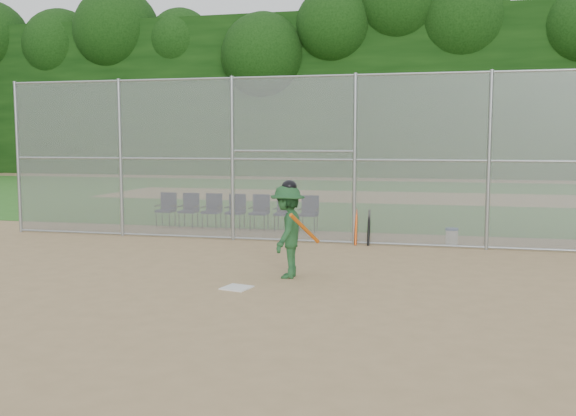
% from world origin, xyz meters
% --- Properties ---
extents(ground, '(100.00, 100.00, 0.00)m').
position_xyz_m(ground, '(0.00, 0.00, 0.00)').
color(ground, tan).
rests_on(ground, ground).
extents(grass_strip, '(100.00, 100.00, 0.00)m').
position_xyz_m(grass_strip, '(0.00, 18.00, 0.01)').
color(grass_strip, '#2A671E').
rests_on(grass_strip, ground).
extents(dirt_patch_far, '(24.00, 24.00, 0.00)m').
position_xyz_m(dirt_patch_far, '(0.00, 18.00, 0.01)').
color(dirt_patch_far, tan).
rests_on(dirt_patch_far, ground).
extents(backstop_fence, '(16.09, 0.09, 4.00)m').
position_xyz_m(backstop_fence, '(0.00, 5.00, 2.07)').
color(backstop_fence, gray).
rests_on(backstop_fence, ground).
extents(treeline, '(81.00, 60.00, 11.00)m').
position_xyz_m(treeline, '(0.00, 20.00, 5.50)').
color(treeline, black).
rests_on(treeline, ground).
extents(home_plate, '(0.52, 0.52, 0.02)m').
position_xyz_m(home_plate, '(-0.28, 0.04, 0.01)').
color(home_plate, white).
rests_on(home_plate, ground).
extents(batter_at_plate, '(0.93, 1.26, 1.75)m').
position_xyz_m(batter_at_plate, '(0.33, 1.08, 0.85)').
color(batter_at_plate, '#1F4F27').
rests_on(batter_at_plate, ground).
extents(water_cooler, '(0.31, 0.31, 0.39)m').
position_xyz_m(water_cooler, '(3.25, 5.56, 0.20)').
color(water_cooler, white).
rests_on(water_cooler, ground).
extents(spare_bats, '(0.36, 0.25, 0.85)m').
position_xyz_m(spare_bats, '(1.20, 4.96, 0.42)').
color(spare_bats, '#D84C14').
rests_on(spare_bats, ground).
extents(chair_0, '(0.54, 0.52, 0.96)m').
position_xyz_m(chair_0, '(-4.66, 6.92, 0.48)').
color(chair_0, '#0F1337').
rests_on(chair_0, ground).
extents(chair_1, '(0.54, 0.52, 0.96)m').
position_xyz_m(chair_1, '(-3.97, 6.92, 0.48)').
color(chair_1, '#0F1337').
rests_on(chair_1, ground).
extents(chair_2, '(0.54, 0.52, 0.96)m').
position_xyz_m(chair_2, '(-3.27, 6.92, 0.48)').
color(chair_2, '#0F1337').
rests_on(chair_2, ground).
extents(chair_3, '(0.54, 0.52, 0.96)m').
position_xyz_m(chair_3, '(-2.58, 6.92, 0.48)').
color(chair_3, '#0F1337').
rests_on(chair_3, ground).
extents(chair_4, '(0.54, 0.52, 0.96)m').
position_xyz_m(chair_4, '(-1.88, 6.92, 0.48)').
color(chair_4, '#0F1337').
rests_on(chair_4, ground).
extents(chair_5, '(0.54, 0.52, 0.96)m').
position_xyz_m(chair_5, '(-1.19, 6.92, 0.48)').
color(chair_5, '#0F1337').
rests_on(chair_5, ground).
extents(chair_6, '(0.54, 0.52, 0.96)m').
position_xyz_m(chair_6, '(-0.49, 6.92, 0.48)').
color(chair_6, '#0F1337').
rests_on(chair_6, ground).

